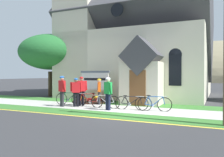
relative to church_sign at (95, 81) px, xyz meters
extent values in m
plane|color=#333335|center=(3.85, 0.00, -1.38)|extent=(140.00, 140.00, 0.00)
cube|color=#B7B5AD|center=(1.35, -2.40, -1.37)|extent=(32.00, 2.45, 0.01)
cube|color=#38722D|center=(1.35, -4.35, -1.37)|extent=(32.00, 1.46, 0.01)
cube|color=#38722D|center=(1.35, -0.24, -1.37)|extent=(24.00, 1.87, 0.01)
cube|color=yellow|center=(1.35, -5.23, -1.37)|extent=(28.00, 0.16, 0.01)
cube|color=beige|center=(1.35, 6.13, 1.16)|extent=(11.09, 10.87, 5.06)
cube|color=#424247|center=(1.35, 6.13, 5.35)|extent=(11.59, 11.07, 11.07)
cube|color=beige|center=(-2.59, 2.29, 4.47)|extent=(3.20, 3.20, 11.70)
cube|color=beige|center=(3.35, -0.11, -0.08)|extent=(2.40, 1.60, 2.60)
cube|color=#424247|center=(3.35, -0.11, 1.57)|extent=(2.40, 1.80, 2.40)
cube|color=brown|center=(3.35, -0.93, -0.33)|extent=(1.00, 0.06, 2.10)
cube|color=black|center=(5.24, 0.66, 0.72)|extent=(0.76, 0.06, 1.90)
cone|color=black|center=(5.24, 0.66, 1.67)|extent=(0.80, 0.06, 0.80)
cylinder|color=black|center=(1.35, 0.66, 4.85)|extent=(0.90, 0.06, 0.90)
cube|color=slate|center=(-0.89, 0.05, -0.97)|extent=(0.12, 0.12, 0.81)
cube|color=slate|center=(0.89, -0.05, -0.97)|extent=(0.12, 0.12, 0.81)
cube|color=white|center=(0.00, 0.00, 0.01)|extent=(2.13, 0.20, 1.15)
cube|color=slate|center=(0.00, 0.00, 0.64)|extent=(2.25, 0.25, 0.12)
cube|color=black|center=(0.00, -0.04, 0.15)|extent=(1.70, 0.11, 0.16)
cylinder|color=#382319|center=(0.00, -0.33, -1.33)|extent=(2.62, 2.62, 0.10)
ellipsoid|color=red|center=(0.48, -0.28, -1.16)|extent=(0.36, 0.36, 0.24)
ellipsoid|color=gold|center=(-0.23, 0.53, -1.16)|extent=(0.36, 0.36, 0.24)
ellipsoid|color=gold|center=(-0.82, -0.33, -1.16)|extent=(0.36, 0.36, 0.24)
ellipsoid|color=red|center=(0.13, -0.96, -1.16)|extent=(0.36, 0.36, 0.24)
torus|color=black|center=(2.52, -2.46, -1.04)|extent=(0.70, 0.11, 0.70)
torus|color=black|center=(1.54, -2.56, -1.04)|extent=(0.70, 0.11, 0.70)
cylinder|color=#B7B7BC|center=(1.88, -2.53, -0.90)|extent=(0.54, 0.09, 0.41)
cylinder|color=#B7B7BC|center=(1.98, -2.52, -0.68)|extent=(0.73, 0.11, 0.10)
cylinder|color=#B7B7BC|center=(2.24, -2.49, -0.87)|extent=(0.25, 0.06, 0.46)
cylinder|color=#B7B7BC|center=(2.33, -2.48, -1.07)|extent=(0.40, 0.08, 0.09)
cylinder|color=#B7B7BC|center=(2.44, -2.47, -0.84)|extent=(0.21, 0.06, 0.41)
cylinder|color=#B7B7BC|center=(1.58, -2.56, -0.88)|extent=(0.12, 0.05, 0.34)
ellipsoid|color=black|center=(2.35, -2.48, -0.62)|extent=(0.25, 0.10, 0.05)
cylinder|color=silver|center=(1.62, -2.56, -0.69)|extent=(0.44, 0.07, 0.03)
cylinder|color=silver|center=(2.13, -2.50, -1.09)|extent=(0.18, 0.04, 0.18)
torus|color=black|center=(-1.05, -2.32, -1.03)|extent=(0.73, 0.17, 0.73)
torus|color=black|center=(-0.03, -2.13, -1.03)|extent=(0.73, 0.17, 0.73)
cylinder|color=#19723F|center=(-0.38, -2.20, -0.86)|extent=(0.56, 0.14, 0.47)
cylinder|color=#19723F|center=(-0.49, -2.22, -0.64)|extent=(0.76, 0.17, 0.05)
cylinder|color=#19723F|center=(-0.75, -2.26, -0.87)|extent=(0.26, 0.08, 0.45)
cylinder|color=#19723F|center=(-0.84, -2.28, -1.05)|extent=(0.42, 0.11, 0.09)
cylinder|color=#19723F|center=(-0.95, -2.30, -0.84)|extent=(0.22, 0.07, 0.39)
cylinder|color=#19723F|center=(-0.07, -2.14, -0.83)|extent=(0.12, 0.06, 0.40)
ellipsoid|color=black|center=(-0.86, -2.28, -0.62)|extent=(0.25, 0.12, 0.05)
cylinder|color=silver|center=(-0.11, -2.15, -0.62)|extent=(0.44, 0.11, 0.03)
cylinder|color=silver|center=(-0.64, -2.24, -1.08)|extent=(0.18, 0.05, 0.18)
torus|color=black|center=(1.50, -2.49, -1.04)|extent=(0.72, 0.05, 0.72)
torus|color=black|center=(0.42, -2.50, -1.04)|extent=(0.72, 0.05, 0.72)
cylinder|color=#A51E19|center=(0.79, -2.50, -0.87)|extent=(0.58, 0.04, 0.46)
cylinder|color=#A51E19|center=(0.91, -2.49, -0.64)|extent=(0.80, 0.05, 0.08)
cylinder|color=#A51E19|center=(1.19, -2.49, -0.85)|extent=(0.27, 0.04, 0.49)
cylinder|color=#A51E19|center=(1.28, -2.49, -1.06)|extent=(0.43, 0.04, 0.09)
cylinder|color=#A51E19|center=(1.40, -2.49, -0.83)|extent=(0.23, 0.04, 0.44)
cylinder|color=#A51E19|center=(0.47, -2.50, -0.85)|extent=(0.12, 0.04, 0.39)
ellipsoid|color=black|center=(1.30, -2.49, -0.58)|extent=(0.24, 0.08, 0.05)
cylinder|color=silver|center=(0.51, -2.50, -0.64)|extent=(0.44, 0.03, 0.03)
cylinder|color=silver|center=(1.07, -2.49, -1.09)|extent=(0.18, 0.02, 0.18)
torus|color=black|center=(3.01, -2.55, -1.04)|extent=(0.71, 0.11, 0.71)
torus|color=black|center=(4.08, -2.43, -1.04)|extent=(0.71, 0.11, 0.71)
cylinder|color=black|center=(3.72, -2.47, -0.89)|extent=(0.58, 0.10, 0.43)
cylinder|color=black|center=(3.60, -2.48, -0.68)|extent=(0.80, 0.12, 0.05)
cylinder|color=black|center=(3.32, -2.51, -0.88)|extent=(0.27, 0.07, 0.43)
cylinder|color=black|center=(3.22, -2.52, -1.06)|extent=(0.44, 0.08, 0.09)
cylinder|color=black|center=(3.11, -2.54, -0.86)|extent=(0.23, 0.06, 0.38)
cylinder|color=black|center=(4.04, -2.43, -0.86)|extent=(0.12, 0.05, 0.36)
ellipsoid|color=black|center=(3.20, -2.53, -0.65)|extent=(0.25, 0.11, 0.05)
cylinder|color=silver|center=(3.99, -2.44, -0.67)|extent=(0.44, 0.08, 0.03)
cylinder|color=silver|center=(3.44, -2.50, -1.09)|extent=(0.18, 0.04, 0.18)
torus|color=black|center=(4.30, -2.60, -1.03)|extent=(0.72, 0.22, 0.73)
torus|color=black|center=(5.25, -2.35, -1.03)|extent=(0.72, 0.22, 0.73)
cylinder|color=#194CA5|center=(4.93, -2.44, -0.86)|extent=(0.53, 0.17, 0.46)
cylinder|color=#194CA5|center=(4.82, -2.46, -0.63)|extent=(0.71, 0.21, 0.06)
cylinder|color=#194CA5|center=(4.58, -2.53, -0.85)|extent=(0.25, 0.10, 0.47)
cylinder|color=#194CA5|center=(4.49, -2.55, -1.06)|extent=(0.39, 0.13, 0.09)
cylinder|color=#194CA5|center=(4.39, -2.57, -0.83)|extent=(0.21, 0.09, 0.42)
cylinder|color=#194CA5|center=(5.21, -2.36, -0.84)|extent=(0.12, 0.06, 0.39)
ellipsoid|color=black|center=(4.47, -2.55, -0.59)|extent=(0.25, 0.14, 0.05)
cylinder|color=silver|center=(5.17, -2.37, -0.63)|extent=(0.43, 0.14, 0.03)
cylinder|color=silver|center=(4.68, -2.50, -1.08)|extent=(0.18, 0.06, 0.18)
cylinder|color=black|center=(0.36, -2.70, -0.97)|extent=(0.15, 0.15, 0.81)
cylinder|color=black|center=(0.22, -2.79, -0.97)|extent=(0.15, 0.15, 0.81)
cube|color=red|center=(0.29, -2.75, -0.27)|extent=(0.49, 0.42, 0.59)
sphere|color=#936B51|center=(0.29, -2.75, 0.13)|extent=(0.21, 0.21, 0.21)
ellipsoid|color=#1E59B2|center=(0.29, -2.75, 0.19)|extent=(0.33, 0.34, 0.15)
cylinder|color=red|center=(0.54, -2.63, -0.24)|extent=(0.09, 0.14, 0.54)
cylinder|color=red|center=(0.03, -2.87, -0.24)|extent=(0.09, 0.10, 0.53)
cylinder|color=#2D2D33|center=(-0.56, -2.98, -0.94)|extent=(0.15, 0.15, 0.87)
cylinder|color=#2D2D33|center=(-0.40, -3.05, -0.94)|extent=(0.15, 0.15, 0.87)
cube|color=red|center=(-0.48, -3.02, -0.19)|extent=(0.53, 0.38, 0.63)
sphere|color=tan|center=(-0.48, -3.02, 0.24)|extent=(0.22, 0.22, 0.22)
ellipsoid|color=#1E59B2|center=(-0.48, -3.02, 0.30)|extent=(0.33, 0.35, 0.16)
cylinder|color=red|center=(-0.73, -2.86, -0.16)|extent=(0.09, 0.13, 0.58)
cylinder|color=red|center=(-0.23, -3.17, -0.16)|extent=(0.09, 0.24, 0.57)
cylinder|color=#2D2D33|center=(0.98, -1.25, -0.98)|extent=(0.15, 0.15, 0.79)
cylinder|color=#2D2D33|center=(1.06, -1.39, -0.98)|extent=(0.15, 0.15, 0.79)
cube|color=#E55914|center=(1.02, -1.32, -0.30)|extent=(0.39, 0.49, 0.57)
sphere|color=beige|center=(1.02, -1.32, 0.09)|extent=(0.20, 0.20, 0.20)
ellipsoid|color=gold|center=(1.02, -1.32, 0.14)|extent=(0.33, 0.31, 0.14)
cylinder|color=#E55914|center=(0.93, -1.06, -0.27)|extent=(0.09, 0.20, 0.52)
cylinder|color=#E55914|center=(1.12, -1.58, -0.27)|extent=(0.09, 0.09, 0.52)
cylinder|color=black|center=(0.27, -2.31, -0.95)|extent=(0.15, 0.15, 0.85)
cylinder|color=black|center=(0.39, -2.17, -0.95)|extent=(0.15, 0.15, 0.85)
cube|color=red|center=(0.33, -2.24, -0.22)|extent=(0.47, 0.49, 0.62)
sphere|color=tan|center=(0.33, -2.24, 0.20)|extent=(0.22, 0.22, 0.22)
ellipsoid|color=red|center=(0.33, -2.24, 0.26)|extent=(0.36, 0.35, 0.15)
cylinder|color=red|center=(0.11, -2.43, -0.19)|extent=(0.09, 0.17, 0.57)
cylinder|color=red|center=(0.55, -2.05, -0.19)|extent=(0.09, 0.15, 0.56)
cylinder|color=#191E38|center=(2.57, -3.16, -0.96)|extent=(0.15, 0.15, 0.84)
cylinder|color=#191E38|center=(2.40, -3.06, -0.96)|extent=(0.15, 0.15, 0.84)
cube|color=green|center=(2.49, -3.11, -0.23)|extent=(0.51, 0.41, 0.61)
sphere|color=beige|center=(2.49, -3.11, 0.18)|extent=(0.22, 0.22, 0.22)
ellipsoid|color=silver|center=(2.49, -3.11, 0.24)|extent=(0.33, 0.35, 0.15)
cylinder|color=green|center=(2.71, -3.29, -0.20)|extent=(0.09, 0.23, 0.56)
cylinder|color=green|center=(2.26, -2.93, -0.20)|extent=(0.09, 0.21, 0.56)
cylinder|color=#3D2D1E|center=(-5.16, 1.70, -0.34)|extent=(0.40, 0.40, 2.08)
ellipsoid|color=#23662D|center=(-5.16, 1.70, 2.32)|extent=(5.14, 5.14, 2.94)
ellipsoid|color=#847A5B|center=(5.38, 66.24, -1.38)|extent=(79.95, 55.34, 23.52)
camera|label=1|loc=(7.73, -14.03, 0.49)|focal=37.69mm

